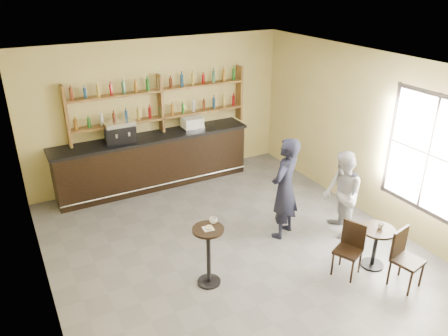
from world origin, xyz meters
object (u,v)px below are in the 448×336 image
cafe_table (375,247)px  pedestal_table (209,256)px  espresso_machine (120,131)px  man_main (285,189)px  patron_second (342,194)px  chair_south (408,260)px  bar_counter (154,161)px  pastry_case (192,123)px  chair_west (348,251)px

cafe_table → pedestal_table: bearing=160.9°
espresso_machine → man_main: size_ratio=0.33×
pedestal_table → patron_second: bearing=2.9°
pedestal_table → man_main: bearing=18.2°
pedestal_table → chair_south: size_ratio=1.06×
bar_counter → man_main: size_ratio=2.31×
man_main → pastry_case: bearing=-110.6°
bar_counter → pedestal_table: 3.69m
chair_west → chair_south: size_ratio=0.94×
man_main → chair_south: 2.30m
pastry_case → chair_west: size_ratio=0.51×
man_main → chair_south: man_main is taller
pedestal_table → chair_south: 3.04m
espresso_machine → chair_west: (2.28, -4.51, -0.97)m
pastry_case → pedestal_table: (-1.42, -3.66, -0.83)m
pedestal_table → chair_south: (2.64, -1.50, -0.03)m
pastry_case → espresso_machine: bearing=179.8°
pedestal_table → patron_second: patron_second is taller
cafe_table → chair_west: 0.56m
espresso_machine → cafe_table: bearing=-51.6°
chair_south → chair_west: bearing=120.8°
man_main → chair_west: (0.22, -1.45, -0.51)m
bar_counter → chair_south: (2.19, -5.16, -0.12)m
espresso_machine → patron_second: (3.00, -3.52, -0.60)m
pastry_case → man_main: 3.11m
pastry_case → chair_south: 5.37m
bar_counter → espresso_machine: espresso_machine is taller
man_main → chair_west: 1.55m
cafe_table → espresso_machine: bearing=121.9°
espresso_machine → pastry_case: (1.65, 0.00, -0.08)m
bar_counter → patron_second: size_ratio=2.72×
pastry_case → patron_second: bearing=-69.3°
bar_counter → pedestal_table: bearing=-97.0°
cafe_table → patron_second: (0.16, 1.04, 0.45)m
pastry_case → pedestal_table: 4.01m
pastry_case → chair_west: 4.63m
espresso_machine → cafe_table: (2.83, -4.56, -1.05)m
espresso_machine → patron_second: bearing=-43.0°
cafe_table → patron_second: patron_second is taller
cafe_table → chair_west: (-0.55, 0.05, 0.09)m
cafe_table → pastry_case: bearing=104.5°
chair_west → man_main: bearing=164.4°
patron_second → chair_west: bearing=-13.0°
bar_counter → man_main: man_main is taller
bar_counter → cafe_table: bearing=-64.8°
pedestal_table → chair_south: bearing=-29.5°
espresso_machine → chair_west: size_ratio=0.70×
pastry_case → patron_second: size_ratio=0.28×
espresso_machine → chair_south: bearing=-54.3°
espresso_machine → cafe_table: espresso_machine is taller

